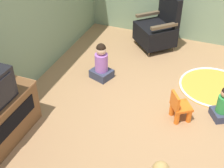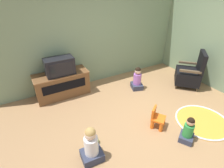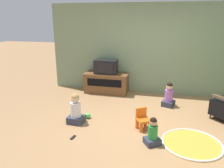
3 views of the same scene
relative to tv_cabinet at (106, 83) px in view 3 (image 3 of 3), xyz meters
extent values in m
plane|color=#9E754C|center=(1.24, -1.93, -0.31)|extent=(30.00, 30.00, 0.00)
cube|color=gray|center=(1.00, 0.34, 0.98)|extent=(5.53, 0.12, 2.60)
cube|color=brown|center=(0.00, 0.00, -0.01)|extent=(1.27, 0.52, 0.61)
cube|color=#90603A|center=(0.00, 0.00, 0.28)|extent=(1.30, 0.53, 0.02)
cube|color=black|center=(0.00, -0.26, 0.06)|extent=(1.02, 0.01, 0.22)
cube|color=black|center=(0.00, -0.04, 0.49)|extent=(0.66, 0.35, 0.41)
cube|color=black|center=(0.00, -0.22, 0.49)|extent=(0.54, 0.02, 0.32)
cylinder|color=brown|center=(2.74, -1.20, -0.26)|extent=(0.04, 0.04, 0.10)
cube|color=brown|center=(2.91, -1.39, 0.24)|extent=(0.41, 0.42, 0.05)
cylinder|color=orange|center=(1.28, -2.18, -0.20)|extent=(0.07, 0.07, 0.22)
cylinder|color=orange|center=(1.43, -2.07, -0.20)|extent=(0.07, 0.07, 0.22)
cylinder|color=orange|center=(1.18, -2.03, -0.20)|extent=(0.07, 0.07, 0.22)
cylinder|color=orange|center=(1.34, -1.93, -0.20)|extent=(0.07, 0.07, 0.22)
cube|color=orange|center=(1.31, -2.05, -0.11)|extent=(0.35, 0.35, 0.04)
cube|color=orange|center=(1.25, -1.96, 0.01)|extent=(0.21, 0.16, 0.20)
cylinder|color=gold|center=(2.22, -2.41, -0.31)|extent=(1.08, 1.08, 0.01)
torus|color=silver|center=(2.22, -2.41, -0.30)|extent=(1.07, 1.07, 0.04)
cube|color=#33384C|center=(1.52, -2.57, -0.26)|extent=(0.34, 0.33, 0.12)
cylinder|color=#2D8C3F|center=(1.52, -2.57, -0.08)|extent=(0.17, 0.17, 0.25)
sphere|color=tan|center=(1.52, -2.57, 0.11)|extent=(0.14, 0.14, 0.14)
sphere|color=black|center=(1.52, -2.57, 0.14)|extent=(0.13, 0.13, 0.13)
cube|color=#33384C|center=(-0.12, -2.10, -0.24)|extent=(0.35, 0.31, 0.15)
cylinder|color=silver|center=(-0.12, -2.10, -0.01)|extent=(0.22, 0.22, 0.31)
sphere|color=beige|center=(-0.12, -2.10, 0.23)|extent=(0.18, 0.18, 0.18)
sphere|color=tan|center=(-0.12, -2.10, 0.26)|extent=(0.16, 0.16, 0.16)
cube|color=#33384C|center=(1.82, -0.66, -0.25)|extent=(0.36, 0.39, 0.14)
cylinder|color=#A566BF|center=(1.82, -0.66, -0.03)|extent=(0.21, 0.21, 0.30)
sphere|color=#D8AD8C|center=(1.82, -0.66, 0.20)|extent=(0.17, 0.17, 0.17)
sphere|color=black|center=(1.82, -0.66, 0.23)|extent=(0.15, 0.15, 0.15)
sphere|color=#4CCC59|center=(0.05, -1.83, -0.25)|extent=(0.12, 0.12, 0.12)
cube|color=black|center=(0.06, -2.71, -0.30)|extent=(0.07, 0.15, 0.02)
camera|label=1|loc=(-2.03, -2.36, 2.61)|focal=50.00mm
camera|label=2|loc=(-0.75, -3.88, 2.17)|focal=28.00mm
camera|label=3|loc=(1.62, -6.08, 1.84)|focal=35.00mm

